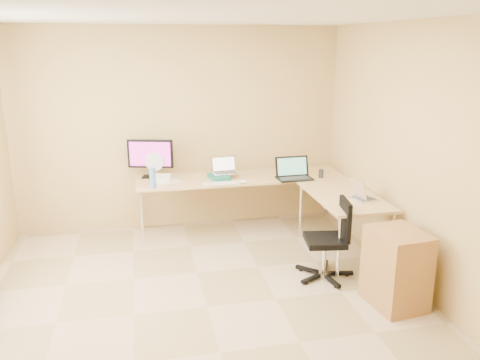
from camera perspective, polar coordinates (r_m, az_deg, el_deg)
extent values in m
plane|color=tan|center=(4.76, -3.86, -14.47)|extent=(4.50, 4.50, 0.00)
plane|color=white|center=(4.12, -4.56, 18.62)|extent=(4.50, 4.50, 0.00)
plane|color=tan|center=(6.44, -6.96, 5.87)|extent=(4.50, 0.00, 4.50)
plane|color=tan|center=(2.19, 4.20, -14.02)|extent=(4.50, 0.00, 4.50)
plane|color=tan|center=(4.98, 20.51, 2.08)|extent=(0.00, 4.50, 4.50)
cube|color=tan|center=(6.39, 0.14, -2.75)|extent=(2.65, 0.70, 0.73)
cube|color=tan|center=(5.78, 11.80, -5.13)|extent=(0.70, 1.30, 0.73)
cube|color=black|center=(6.29, -10.34, 2.47)|extent=(0.60, 0.33, 0.49)
cube|color=#156250|center=(6.17, -2.46, 0.34)|extent=(0.26, 0.33, 0.05)
cube|color=#B7B7B7|center=(6.22, -1.73, 1.69)|extent=(0.34, 0.27, 0.21)
cube|color=black|center=(6.17, 6.36, 1.33)|extent=(0.44, 0.33, 0.27)
cube|color=silver|center=(5.94, -2.18, -0.40)|extent=(0.45, 0.15, 0.02)
ellipsoid|color=white|center=(5.99, 0.38, -0.18)|extent=(0.11, 0.07, 0.04)
imported|color=beige|center=(6.08, -8.97, 0.16)|extent=(0.13, 0.13, 0.09)
cylinder|color=#B6B8D2|center=(6.11, -2.31, 0.12)|extent=(0.17, 0.17, 0.03)
cylinder|color=#5387D7|center=(5.84, -10.11, 0.24)|extent=(0.08, 0.08, 0.25)
cube|color=beige|center=(6.17, -8.47, -0.02)|extent=(0.37, 0.41, 0.01)
cube|color=white|center=(6.13, -9.08, 0.20)|extent=(0.26, 0.21, 0.08)
cylinder|color=silver|center=(6.31, -9.89, 1.65)|extent=(0.28, 0.28, 0.30)
cylinder|color=black|center=(6.30, 9.38, 0.73)|extent=(0.08, 0.08, 0.10)
cube|color=silver|center=(5.51, 14.27, -1.18)|extent=(0.36, 0.31, 0.20)
cube|color=black|center=(5.16, 9.87, -6.01)|extent=(0.59, 0.59, 0.86)
cube|color=#9B603B|center=(4.85, 17.67, -9.82)|extent=(0.49, 0.58, 0.74)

